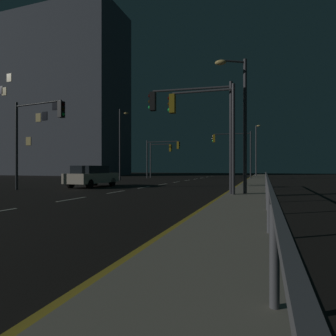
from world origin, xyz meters
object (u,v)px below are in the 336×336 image
(traffic_light_overhead_east, at_px, (234,145))
(traffic_light_mid_left, at_px, (162,151))
(traffic_light_far_center, at_px, (204,118))
(street_lamp_far_end, at_px, (256,146))
(traffic_light_near_left, at_px, (160,153))
(street_lamp_median, at_px, (121,139))
(street_lamp_mid_block, at_px, (240,112))
(building_distant, at_px, (61,96))
(traffic_light_mid_right, at_px, (36,127))
(car, at_px, (92,176))
(traffic_light_near_right, at_px, (194,116))

(traffic_light_overhead_east, bearing_deg, traffic_light_mid_left, -179.12)
(traffic_light_far_center, bearing_deg, street_lamp_far_end, 87.04)
(traffic_light_near_left, bearing_deg, street_lamp_median, -103.87)
(traffic_light_overhead_east, height_order, street_lamp_mid_block, street_lamp_mid_block)
(building_distant, bearing_deg, street_lamp_mid_block, -40.35)
(traffic_light_mid_right, bearing_deg, traffic_light_far_center, -0.72)
(street_lamp_far_end, relative_size, street_lamp_median, 0.97)
(car, xyz_separation_m, traffic_light_mid_right, (-1.38, -3.93, 3.14))
(traffic_light_mid_right, height_order, traffic_light_near_left, traffic_light_mid_right)
(car, height_order, traffic_light_mid_left, traffic_light_mid_left)
(traffic_light_near_right, height_order, traffic_light_mid_left, traffic_light_near_right)
(street_lamp_mid_block, xyz_separation_m, building_distant, (-36.38, 30.91, 11.14))
(traffic_light_overhead_east, height_order, traffic_light_mid_right, traffic_light_overhead_east)
(street_lamp_mid_block, distance_m, street_lamp_median, 20.20)
(traffic_light_near_left, xyz_separation_m, building_distant, (-23.97, 9.03, 11.91))
(traffic_light_mid_right, relative_size, street_lamp_median, 0.70)
(traffic_light_mid_left, relative_size, traffic_light_near_left, 1.05)
(street_lamp_far_end, distance_m, building_distant, 37.84)
(traffic_light_mid_left, bearing_deg, traffic_light_near_left, 118.87)
(building_distant, bearing_deg, traffic_light_overhead_east, -16.52)
(car, height_order, traffic_light_near_right, traffic_light_near_right)
(traffic_light_far_center, relative_size, street_lamp_median, 0.66)
(traffic_light_mid_right, bearing_deg, traffic_light_near_left, 90.46)
(traffic_light_mid_left, bearing_deg, traffic_light_overhead_east, 0.88)
(traffic_light_mid_right, relative_size, traffic_light_near_left, 1.16)
(street_lamp_median, bearing_deg, traffic_light_overhead_east, 29.02)
(street_lamp_far_end, bearing_deg, traffic_light_near_left, -143.39)
(traffic_light_mid_left, relative_size, street_lamp_mid_block, 0.76)
(car, distance_m, building_distant, 40.23)
(traffic_light_mid_right, bearing_deg, street_lamp_far_end, 68.90)
(car, bearing_deg, traffic_light_mid_left, 93.01)
(car, xyz_separation_m, street_lamp_mid_block, (10.86, -3.39, 3.35))
(car, relative_size, traffic_light_near_right, 0.81)
(traffic_light_near_left, bearing_deg, street_lamp_mid_block, -60.42)
(traffic_light_near_left, height_order, street_lamp_median, street_lamp_median)
(street_lamp_median, xyz_separation_m, building_distant, (-22.08, 16.66, 10.58))
(car, relative_size, traffic_light_mid_left, 0.88)
(traffic_light_overhead_east, bearing_deg, street_lamp_mid_block, -83.36)
(traffic_light_far_center, distance_m, street_lamp_median, 19.56)
(traffic_light_overhead_east, distance_m, traffic_light_far_center, 21.53)
(street_lamp_mid_block, height_order, street_lamp_median, street_lamp_median)
(traffic_light_near_left, bearing_deg, traffic_light_near_right, -65.57)
(traffic_light_mid_left, height_order, street_lamp_median, street_lamp_median)
(traffic_light_mid_right, xyz_separation_m, traffic_light_far_center, (10.56, -0.13, -0.11))
(car, relative_size, traffic_light_far_center, 0.84)
(traffic_light_mid_left, bearing_deg, traffic_light_mid_right, -91.27)
(traffic_light_overhead_east, height_order, building_distant, building_distant)
(traffic_light_mid_left, relative_size, traffic_light_far_center, 0.96)
(traffic_light_near_left, bearing_deg, street_lamp_far_end, 36.61)
(car, distance_m, traffic_light_near_right, 10.03)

